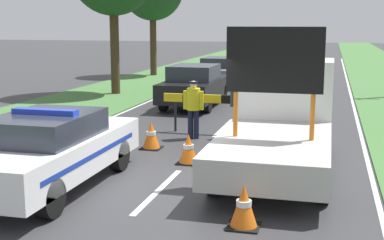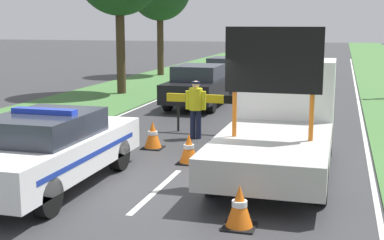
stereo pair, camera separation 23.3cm
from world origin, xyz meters
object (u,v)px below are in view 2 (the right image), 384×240
Objects in this scene: traffic_cone_near_police at (153,135)px; police_car at (50,149)px; queued_car_sedan_black at (199,85)px; traffic_cone_behind_barrier at (239,207)px; queued_car_suv_grey at (226,71)px; traffic_cone_near_truck at (24,152)px; work_truck at (281,119)px; traffic_cone_centre_front at (189,149)px; pedestrian_civilian at (244,102)px; road_barrier at (224,102)px; police_officer at (196,104)px.

police_car is at bearing -102.60° from traffic_cone_near_police.
queued_car_sedan_black reaches higher than police_car.
traffic_cone_near_police is 5.70m from traffic_cone_behind_barrier.
queued_car_suv_grey is (-4.16, 18.49, 0.45)m from traffic_cone_behind_barrier.
traffic_cone_near_truck is 9.64m from queued_car_sedan_black.
queued_car_sedan_black is (-4.01, 7.95, -0.26)m from work_truck.
traffic_cone_centre_front is at bearing 103.27° from queued_car_sedan_black.
pedestrian_civilian is at bearing 116.81° from queued_car_sedan_black.
road_barrier is 4.87× the size of traffic_cone_near_police.
police_car is at bearing 89.18° from queued_car_sedan_black.
traffic_cone_centre_front is 3.75m from traffic_cone_near_truck.
traffic_cone_behind_barrier is (-0.19, -3.96, -0.73)m from work_truck.
road_barrier is 7.30m from traffic_cone_behind_barrier.
queued_car_sedan_black is (-3.82, 11.91, 0.47)m from traffic_cone_behind_barrier.
queued_car_sedan_black is at bearing 92.92° from queued_car_suv_grey.
queued_car_suv_grey is at bearing 94.15° from traffic_cone_near_police.
traffic_cone_near_police reaches higher than traffic_cone_centre_front.
work_truck is 3.44m from police_officer.
queued_car_sedan_black reaches higher than queued_car_suv_grey.
pedestrian_civilian is 2.47× the size of traffic_cone_behind_barrier.
work_truck reaches higher than traffic_cone_near_truck.
police_officer is (-0.62, -0.84, 0.02)m from road_barrier.
work_truck reaches higher than traffic_cone_near_police.
road_barrier is 3.54m from traffic_cone_centre_front.
police_officer is 2.28× the size of traffic_cone_near_police.
work_truck is 2.20m from traffic_cone_centre_front.
traffic_cone_near_police is 1.20× the size of traffic_cone_near_truck.
pedestrian_civilian is at bearing 42.53° from traffic_cone_near_police.
traffic_cone_centre_front is at bearing 117.47° from traffic_cone_behind_barrier.
police_officer is 2.33× the size of traffic_cone_centre_front.
queued_car_suv_grey is at bearing 85.50° from traffic_cone_near_truck.
work_truck is 8.91m from queued_car_sedan_black.
police_officer reaches higher than queued_car_sedan_black.
traffic_cone_centre_front is at bearing 17.78° from traffic_cone_near_truck.
traffic_cone_near_police is (-0.75, -1.47, -0.61)m from police_officer.
work_truck is 3.50× the size of police_officer.
traffic_cone_centre_front is (2.12, 2.47, -0.43)m from police_car.
police_officer reaches higher than road_barrier.
traffic_cone_near_police is at bearing 137.90° from traffic_cone_centre_front.
traffic_cone_near_truck is (-3.63, -4.63, -0.66)m from road_barrier.
pedestrian_civilian reaches higher than traffic_cone_near_police.
work_truck is (4.16, 2.87, 0.30)m from police_car.
traffic_cone_centre_front is (-0.06, -3.49, -0.60)m from road_barrier.
police_car is 8.28× the size of traffic_cone_near_truck.
work_truck is 8.10× the size of traffic_cone_behind_barrier.
traffic_cone_near_police is at bearing 95.28° from queued_car_sedan_black.
queued_car_sedan_black reaches higher than road_barrier.
pedestrian_civilian is (1.28, 0.39, 0.05)m from police_officer.
queued_car_suv_grey is (-2.36, 11.44, -0.15)m from road_barrier.
road_barrier is 2.75m from traffic_cone_near_police.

